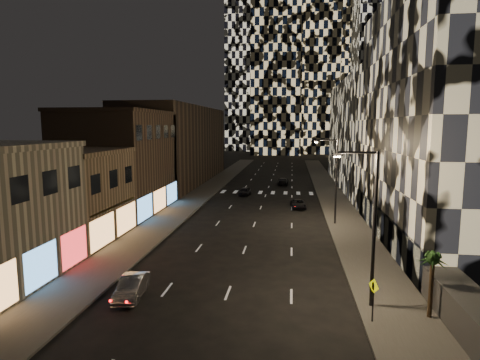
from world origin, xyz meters
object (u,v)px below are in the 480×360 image
(car_dark_oncoming, at_px, (283,181))
(car_silver_parked, at_px, (132,287))
(car_dark_rightlane, at_px, (298,204))
(car_dark_midlane, at_px, (245,191))
(streetlight_far, at_px, (334,175))
(streetlight_near, at_px, (370,218))
(ped_sign, at_px, (373,293))
(palm_tree, at_px, (433,264))

(car_dark_oncoming, bearing_deg, car_silver_parked, 82.47)
(car_dark_rightlane, bearing_deg, car_dark_midlane, 127.72)
(car_silver_parked, distance_m, car_dark_oncoming, 50.01)
(streetlight_far, height_order, car_dark_midlane, streetlight_far)
(streetlight_near, relative_size, car_silver_parked, 2.28)
(car_silver_parked, bearing_deg, ped_sign, -12.96)
(car_dark_oncoming, xyz_separation_m, palm_tree, (9.10, -50.00, 2.54))
(streetlight_near, xyz_separation_m, streetlight_far, (0.00, 20.00, 0.00))
(car_dark_midlane, relative_size, car_dark_rightlane, 0.92)
(streetlight_far, height_order, palm_tree, streetlight_far)
(car_silver_parked, relative_size, car_dark_oncoming, 0.92)
(streetlight_far, distance_m, car_dark_rightlane, 10.19)
(streetlight_far, height_order, car_dark_rightlane, streetlight_far)
(car_dark_oncoming, distance_m, car_dark_rightlane, 20.84)
(streetlight_far, bearing_deg, streetlight_near, -90.00)
(car_dark_midlane, bearing_deg, palm_tree, -62.77)
(car_dark_oncoming, relative_size, palm_tree, 1.17)
(streetlight_near, relative_size, car_dark_rightlane, 2.31)
(streetlight_far, xyz_separation_m, car_dark_rightlane, (-3.54, 8.25, -4.81))
(car_dark_oncoming, bearing_deg, palm_tree, 102.22)
(streetlight_far, xyz_separation_m, ped_sign, (-0.06, -21.98, -3.63))
(streetlight_far, relative_size, car_dark_oncoming, 2.10)
(car_silver_parked, distance_m, ped_sign, 14.23)
(palm_tree, bearing_deg, streetlight_far, 98.50)
(car_silver_parked, relative_size, car_dark_rightlane, 1.01)
(streetlight_near, distance_m, ped_sign, 4.13)
(car_dark_midlane, bearing_deg, car_dark_rightlane, -41.38)
(car_dark_rightlane, distance_m, ped_sign, 30.46)
(streetlight_near, relative_size, palm_tree, 2.46)
(ped_sign, xyz_separation_m, palm_tree, (3.20, 0.94, 1.44))
(car_dark_midlane, xyz_separation_m, palm_tree, (14.65, -38.00, 2.55))
(car_dark_midlane, xyz_separation_m, car_dark_rightlane, (7.97, -8.70, -0.07))
(car_silver_parked, relative_size, car_dark_midlane, 1.10)
(car_silver_parked, distance_m, palm_tree, 17.49)
(car_dark_oncoming, bearing_deg, car_dark_rightlane, 98.55)
(streetlight_near, height_order, streetlight_far, same)
(ped_sign, relative_size, palm_tree, 0.65)
(car_dark_oncoming, height_order, ped_sign, ped_sign)
(car_dark_rightlane, xyz_separation_m, palm_tree, (6.69, -29.30, 2.62))
(car_dark_rightlane, relative_size, ped_sign, 1.65)
(ped_sign, bearing_deg, car_dark_midlane, 82.44)
(car_dark_oncoming, bearing_deg, car_dark_midlane, 67.06)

